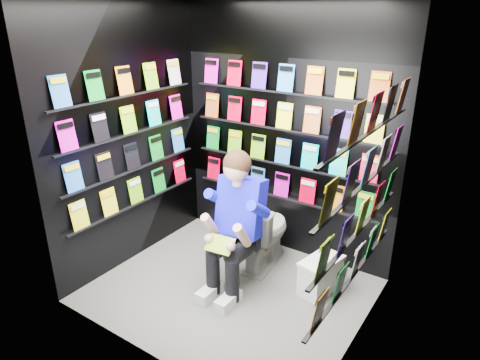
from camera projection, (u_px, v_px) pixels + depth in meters
The scene contains 13 objects.
floor at pixel (230, 290), 4.05m from camera, with size 2.40×2.40×0.00m, color #5B5A58.
wall_back at pixel (285, 134), 4.33m from camera, with size 2.40×0.04×2.60m, color black.
wall_front at pixel (140, 203), 2.79m from camera, with size 2.40×0.04×2.60m, color black.
wall_left at pixel (128, 138), 4.18m from camera, with size 0.04×2.00×2.60m, color black.
wall_right at pixel (370, 193), 2.94m from camera, with size 0.04×2.00×2.60m, color black.
comics_back at pixel (284, 134), 4.31m from camera, with size 2.10×0.06×1.37m, color red, non-canonical shape.
comics_left at pixel (130, 138), 4.17m from camera, with size 0.06×1.70×1.37m, color red, non-canonical shape.
comics_right at pixel (366, 191), 2.96m from camera, with size 0.06×1.70×1.37m, color red, non-canonical shape.
toilet at pixel (263, 232), 4.34m from camera, with size 0.42×0.75×0.73m, color white.
longbox at pixel (320, 277), 3.99m from camera, with size 0.23×0.41×0.31m, color white.
longbox_lid at pixel (322, 261), 3.92m from camera, with size 0.25×0.43×0.03m, color white.
reader at pixel (242, 207), 3.89m from camera, with size 0.56×0.82×1.50m, color #0F0CDD, non-canonical shape.
held_comic at pixel (220, 244), 3.70m from camera, with size 0.25×0.01×0.17m, color #269E16.
Camera 1 is at (1.96, -2.74, 2.47)m, focal length 32.00 mm.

